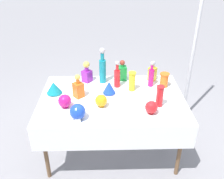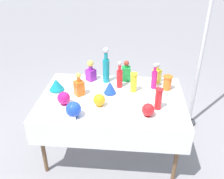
% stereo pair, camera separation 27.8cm
% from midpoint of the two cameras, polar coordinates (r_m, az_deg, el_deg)
% --- Properties ---
extents(ground_plane, '(40.00, 40.00, 0.00)m').
position_cam_midpoint_polar(ground_plane, '(3.29, 2.48, -13.21)').
color(ground_plane, gray).
extents(display_table, '(1.63, 1.09, 0.76)m').
position_cam_midpoint_polar(display_table, '(2.83, 2.75, -3.17)').
color(display_table, white).
rests_on(display_table, ground).
extents(tall_bottle_0, '(0.07, 0.07, 0.32)m').
position_cam_midpoint_polar(tall_bottle_0, '(3.02, 12.26, 2.64)').
color(tall_bottle_0, '#C61972').
rests_on(tall_bottle_0, display_table).
extents(tall_bottle_1, '(0.08, 0.08, 0.45)m').
position_cam_midpoint_polar(tall_bottle_1, '(3.07, 1.23, 5.08)').
color(tall_bottle_1, teal).
rests_on(tall_bottle_1, display_table).
extents(tall_bottle_2, '(0.07, 0.07, 0.34)m').
position_cam_midpoint_polar(tall_bottle_2, '(2.98, 4.41, 2.88)').
color(tall_bottle_2, red).
rests_on(tall_bottle_2, display_table).
extents(square_decanter_0, '(0.11, 0.11, 0.27)m').
position_cam_midpoint_polar(square_decanter_0, '(3.16, 5.77, 3.87)').
color(square_decanter_0, '#198C38').
rests_on(square_decanter_0, display_table).
extents(square_decanter_1, '(0.12, 0.12, 0.27)m').
position_cam_midpoint_polar(square_decanter_1, '(3.17, 12.69, 3.31)').
color(square_decanter_1, yellow).
rests_on(square_decanter_1, display_table).
extents(square_decanter_2, '(0.14, 0.14, 0.27)m').
position_cam_midpoint_polar(square_decanter_2, '(3.15, -2.36, 4.03)').
color(square_decanter_2, purple).
rests_on(square_decanter_2, display_table).
extents(square_decanter_3, '(0.14, 0.14, 0.28)m').
position_cam_midpoint_polar(square_decanter_3, '(2.83, -4.77, 0.70)').
color(square_decanter_3, orange).
rests_on(square_decanter_3, display_table).
extents(slender_vase_0, '(0.09, 0.09, 0.23)m').
position_cam_midpoint_polar(slender_vase_0, '(2.91, 7.72, 1.66)').
color(slender_vase_0, yellow).
rests_on(slender_vase_0, display_table).
extents(slender_vase_1, '(0.08, 0.08, 0.24)m').
position_cam_midpoint_polar(slender_vase_1, '(2.64, 13.56, -2.08)').
color(slender_vase_1, red).
rests_on(slender_vase_1, display_table).
extents(slender_vase_2, '(0.11, 0.11, 0.17)m').
position_cam_midpoint_polar(slender_vase_2, '(3.05, 15.15, 1.53)').
color(slender_vase_2, orange).
rests_on(slender_vase_2, display_table).
extents(fluted_vase_0, '(0.18, 0.18, 0.14)m').
position_cam_midpoint_polar(fluted_vase_0, '(2.98, -10.03, 1.07)').
color(fluted_vase_0, teal).
rests_on(fluted_vase_0, display_table).
extents(fluted_vase_1, '(0.15, 0.15, 0.15)m').
position_cam_midpoint_polar(fluted_vase_1, '(2.87, 2.30, 0.44)').
color(fluted_vase_1, blue).
rests_on(fluted_vase_1, display_table).
extents(round_bowl_0, '(0.13, 0.13, 0.14)m').
position_cam_midpoint_polar(round_bowl_0, '(2.54, 11.38, -4.66)').
color(round_bowl_0, red).
rests_on(round_bowl_0, display_table).
extents(round_bowl_1, '(0.13, 0.13, 0.14)m').
position_cam_midpoint_polar(round_bowl_1, '(2.64, 0.06, -2.50)').
color(round_bowl_1, orange).
rests_on(round_bowl_1, display_table).
extents(round_bowl_2, '(0.16, 0.16, 0.17)m').
position_cam_midpoint_polar(round_bowl_2, '(2.48, -5.63, -4.63)').
color(round_bowl_2, blue).
rests_on(round_bowl_2, display_table).
extents(round_bowl_3, '(0.14, 0.14, 0.15)m').
position_cam_midpoint_polar(round_bowl_3, '(2.69, -8.10, -2.05)').
color(round_bowl_3, '#C61972').
rests_on(round_bowl_3, display_table).
extents(price_tag_left, '(0.06, 0.03, 0.04)m').
position_cam_midpoint_polar(price_tag_left, '(2.46, -5.78, -6.78)').
color(price_tag_left, white).
rests_on(price_tag_left, display_table).
extents(price_tag_center, '(0.05, 0.03, 0.05)m').
position_cam_midpoint_polar(price_tag_center, '(2.42, 5.70, -7.48)').
color(price_tag_center, white).
rests_on(price_tag_center, display_table).
extents(canopy_pole, '(0.18, 0.18, 2.60)m').
position_cam_midpoint_polar(canopy_pole, '(3.41, 21.93, 6.83)').
color(canopy_pole, silver).
rests_on(canopy_pole, ground).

